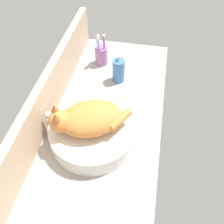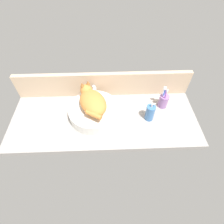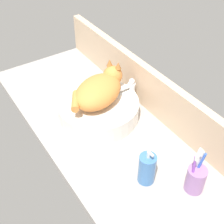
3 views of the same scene
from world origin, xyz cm
name	(u,v)px [view 3 (image 3 of 3)]	position (x,y,z in cm)	size (l,w,h in cm)	color
ground_plane	(104,130)	(0.00, 0.00, -2.00)	(135.12, 53.38, 4.00)	#9E9993
backsplash_panel	(150,89)	(0.00, 24.89, 10.22)	(135.12, 3.60, 20.44)	#CCAD8C
sink_basin	(99,109)	(-7.13, 2.00, 4.23)	(35.92, 35.92, 8.45)	silver
cat	(100,90)	(-7.77, 3.21, 14.21)	(25.82, 30.68, 14.00)	orange
faucet	(129,91)	(-7.22, 18.95, 7.30)	(3.60, 11.81, 13.60)	silver
soap_dispenser	(147,169)	(32.55, -2.12, 6.34)	(6.27, 6.27, 15.77)	#3F72B2
toothbrush_cup	(196,178)	(44.90, 9.80, 5.60)	(6.89, 6.89, 18.69)	#996BA8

